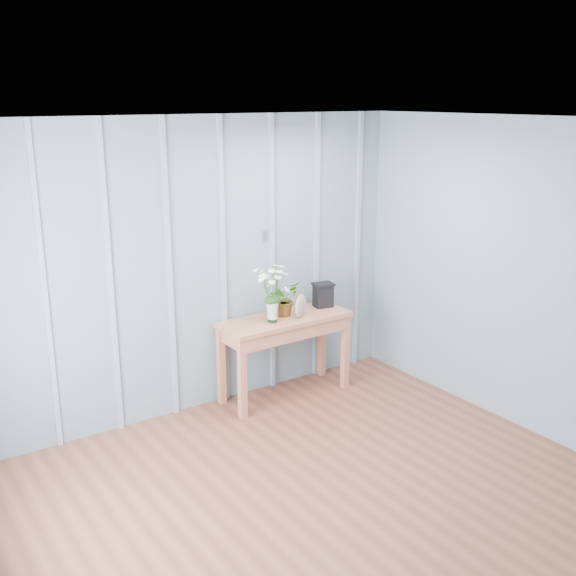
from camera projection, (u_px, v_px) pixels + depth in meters
ground at (369, 535)px, 4.20m from camera, size 4.50×4.50×0.00m
room_shell at (286, 200)px, 4.37m from camera, size 4.00×4.50×2.50m
sideboard at (285, 329)px, 6.00m from camera, size 1.20×0.45×0.75m
daisy_vase at (272, 286)px, 5.75m from camera, size 0.36×0.27×0.51m
spider_plant at (284, 299)px, 5.99m from camera, size 0.32×0.30×0.30m
felt_disc_vessel at (301, 306)px, 5.94m from camera, size 0.21×0.16×0.21m
carved_box at (323, 295)px, 6.23m from camera, size 0.21×0.18×0.23m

